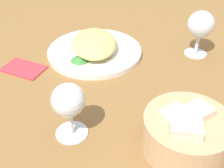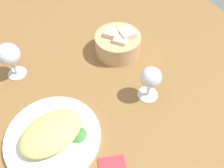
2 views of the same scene
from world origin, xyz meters
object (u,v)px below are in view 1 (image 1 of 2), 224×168
at_px(plate, 95,52).
at_px(folded_napkin, 24,68).
at_px(wine_glass_near, 69,103).
at_px(bread_basket, 186,132).
at_px(wine_glass_far, 200,26).

xyz_separation_m(plate, folded_napkin, (0.10, -0.18, -0.00)).
height_order(plate, wine_glass_near, wine_glass_near).
distance_m(bread_basket, wine_glass_far, 0.37).
distance_m(plate, wine_glass_far, 0.30).
bearing_deg(bread_basket, wine_glass_near, -93.25).
bearing_deg(wine_glass_far, wine_glass_near, -39.40).
relative_size(bread_basket, folded_napkin, 1.48).
relative_size(wine_glass_far, folded_napkin, 1.17).
bearing_deg(folded_napkin, wine_glass_near, -32.47).
xyz_separation_m(bread_basket, wine_glass_far, (-0.36, 0.06, 0.05)).
height_order(bread_basket, wine_glass_near, wine_glass_near).
bearing_deg(plate, wine_glass_far, 95.95).
bearing_deg(bread_basket, wine_glass_far, 169.82).
bearing_deg(wine_glass_near, bread_basket, 86.75).
height_order(bread_basket, folded_napkin, bread_basket).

